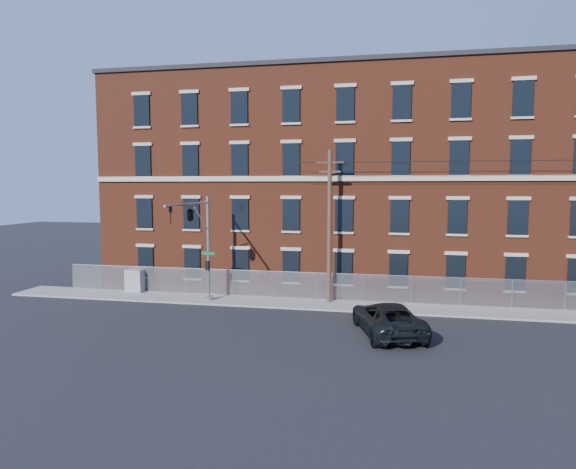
{
  "coord_description": "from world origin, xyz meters",
  "views": [
    {
      "loc": [
        5.86,
        -27.07,
        7.79
      ],
      "look_at": [
        -0.45,
        4.0,
        4.72
      ],
      "focal_mm": 31.3,
      "sensor_mm": 36.0,
      "label": 1
    }
  ],
  "objects_px": {
    "utility_pole_near": "(329,224)",
    "pickup_truck": "(388,318)",
    "utility_cabinet": "(135,281)",
    "traffic_signal_mast": "(195,225)"
  },
  "relations": [
    {
      "from": "utility_pole_near",
      "to": "pickup_truck",
      "type": "distance_m",
      "value": 8.64
    },
    {
      "from": "utility_cabinet",
      "to": "traffic_signal_mast",
      "type": "bearing_deg",
      "value": -26.99
    },
    {
      "from": "utility_pole_near",
      "to": "utility_cabinet",
      "type": "distance_m",
      "value": 14.93
    },
    {
      "from": "traffic_signal_mast",
      "to": "pickup_truck",
      "type": "height_order",
      "value": "traffic_signal_mast"
    },
    {
      "from": "utility_pole_near",
      "to": "utility_cabinet",
      "type": "bearing_deg",
      "value": 178.39
    },
    {
      "from": "pickup_truck",
      "to": "utility_cabinet",
      "type": "xyz_separation_m",
      "value": [
        -18.12,
        6.69,
        0.08
      ]
    },
    {
      "from": "traffic_signal_mast",
      "to": "utility_cabinet",
      "type": "xyz_separation_m",
      "value": [
        -6.26,
        3.82,
        -4.46
      ]
    },
    {
      "from": "utility_pole_near",
      "to": "utility_cabinet",
      "type": "relative_size",
      "value": 6.18
    },
    {
      "from": "pickup_truck",
      "to": "utility_cabinet",
      "type": "bearing_deg",
      "value": -36.63
    },
    {
      "from": "utility_pole_near",
      "to": "utility_cabinet",
      "type": "height_order",
      "value": "utility_pole_near"
    }
  ]
}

